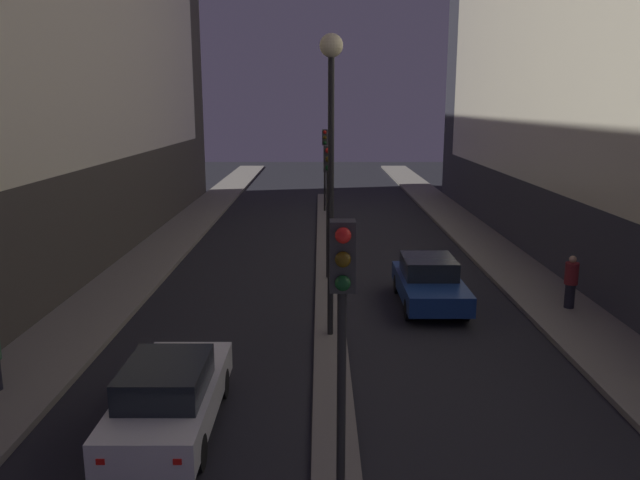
# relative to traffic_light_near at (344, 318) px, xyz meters

# --- Properties ---
(median_strip) EXTENTS (0.86, 39.04, 0.11)m
(median_strip) POSITION_rel_traffic_light_near_xyz_m (0.00, 16.10, -3.51)
(median_strip) COLOR #66605B
(median_strip) RESTS_ON ground
(traffic_light_near) EXTENTS (0.32, 0.42, 4.72)m
(traffic_light_near) POSITION_rel_traffic_light_near_xyz_m (0.00, 0.00, 0.00)
(traffic_light_near) COLOR black
(traffic_light_near) RESTS_ON median_strip
(traffic_light_mid) EXTENTS (0.32, 0.42, 4.72)m
(traffic_light_mid) POSITION_rel_traffic_light_near_xyz_m (0.00, 14.18, 0.00)
(traffic_light_mid) COLOR black
(traffic_light_mid) RESTS_ON median_strip
(traffic_light_far) EXTENTS (0.32, 0.42, 4.72)m
(traffic_light_far) POSITION_rel_traffic_light_near_xyz_m (0.00, 28.58, 0.00)
(traffic_light_far) COLOR black
(traffic_light_far) RESTS_ON median_strip
(street_lamp) EXTENTS (0.59, 0.59, 7.83)m
(street_lamp) POSITION_rel_traffic_light_near_xyz_m (0.00, 8.51, 2.23)
(street_lamp) COLOR black
(street_lamp) RESTS_ON median_strip
(car_left_lane) EXTENTS (1.75, 4.42, 1.52)m
(car_left_lane) POSITION_rel_traffic_light_near_xyz_m (-3.17, 3.53, -2.80)
(car_left_lane) COLOR silver
(car_left_lane) RESTS_ON ground
(car_right_lane) EXTENTS (1.88, 4.31, 1.49)m
(car_right_lane) POSITION_rel_traffic_light_near_xyz_m (3.17, 11.36, -2.81)
(car_right_lane) COLOR navy
(car_right_lane) RESTS_ON ground
(pedestrian_on_right_sidewalk) EXTENTS (0.40, 0.40, 1.63)m
(pedestrian_on_right_sidewalk) POSITION_rel_traffic_light_near_xyz_m (7.32, 10.62, -2.56)
(pedestrian_on_right_sidewalk) COLOR black
(pedestrian_on_right_sidewalk) RESTS_ON sidewalk_right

